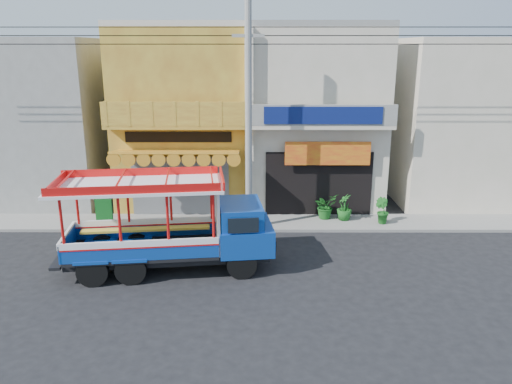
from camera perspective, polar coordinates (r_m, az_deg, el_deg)
ground at (r=17.43m, az=2.34°, el=-8.12°), size 90.00×90.00×0.00m
sidewalk at (r=21.12m, az=1.94°, el=-3.52°), size 30.00×2.00×0.12m
shophouse_left at (r=24.27m, az=-7.85°, el=8.75°), size 6.00×7.50×8.24m
shophouse_right at (r=24.19m, az=6.54°, el=8.76°), size 6.00×6.75×8.24m
party_pilaster at (r=20.98m, az=-0.78°, el=7.46°), size 0.35×0.30×8.00m
filler_building_left at (r=26.24m, az=-23.26°, el=7.47°), size 6.00×6.00×7.60m
filler_building_right at (r=25.99m, az=22.18°, el=7.51°), size 6.00×6.00×7.60m
utility_pole at (r=19.31m, az=-0.42°, el=9.80°), size 28.00×0.26×9.00m
songthaew_truck at (r=16.57m, az=-8.36°, el=-3.74°), size 7.21×3.08×3.26m
green_sign at (r=21.54m, az=-16.95°, el=-2.38°), size 0.72×0.40×1.10m
potted_plant_a at (r=21.54m, az=7.93°, el=-1.59°), size 1.28×1.24×1.08m
potted_plant_b at (r=21.38m, az=14.19°, el=-2.08°), size 0.74×0.77×1.08m
potted_plant_c at (r=21.45m, az=10.08°, el=-1.71°), size 0.66×0.66×1.12m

